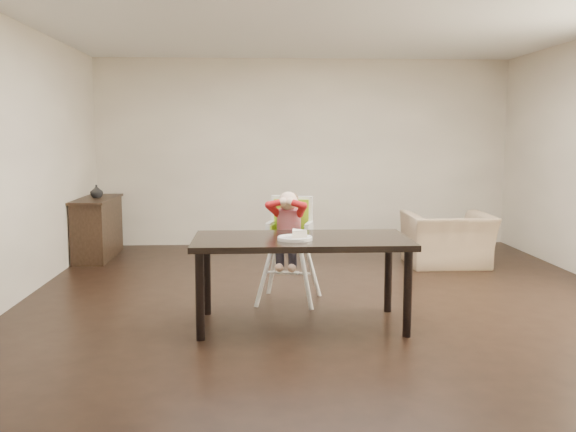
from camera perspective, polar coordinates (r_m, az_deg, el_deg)
name	(u,v)px	position (r m, az deg, el deg)	size (l,w,h in m)	color
ground	(331,306)	(6.13, 3.88, -7.95)	(7.00, 7.00, 0.00)	black
room_walls	(333,107)	(5.93, 4.04, 9.64)	(6.02, 7.02, 2.71)	#BCB09C
dining_table	(301,247)	(5.37, 1.19, -2.77)	(1.80, 0.90, 0.75)	black
high_chair	(289,224)	(6.15, 0.12, -0.72)	(0.54, 0.54, 1.07)	white
plate	(296,236)	(5.24, 0.70, -1.82)	(0.30, 0.30, 0.08)	white
armchair	(448,231)	(8.09, 14.01, -1.30)	(1.00, 0.65, 0.87)	#9E8464
sideboard	(98,228)	(8.77, -16.57, -1.01)	(0.44, 1.26, 0.79)	black
vase	(97,192)	(8.73, -16.65, 2.09)	(0.16, 0.17, 0.16)	#99999E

